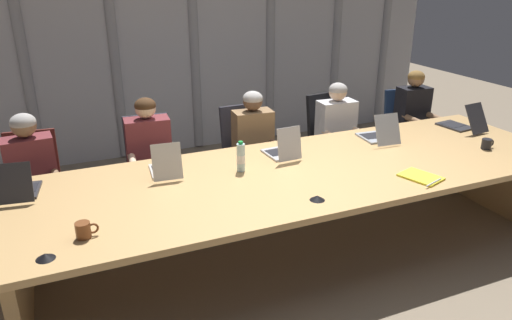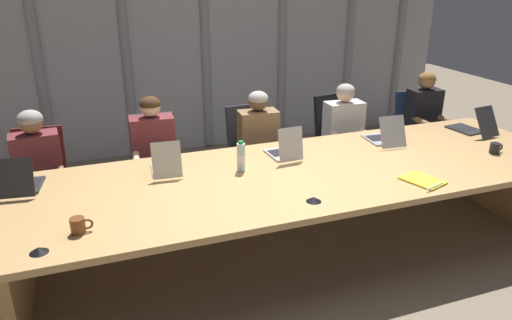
% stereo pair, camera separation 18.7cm
% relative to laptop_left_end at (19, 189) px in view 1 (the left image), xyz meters
% --- Properties ---
extents(ground_plane, '(13.68, 13.68, 0.00)m').
position_rel_laptop_left_end_xyz_m(ground_plane, '(2.09, -0.38, -0.79)').
color(ground_plane, '#7F705B').
extents(conference_table, '(4.81, 1.48, 0.74)m').
position_rel_laptop_left_end_xyz_m(conference_table, '(2.09, -0.38, -0.18)').
color(conference_table, tan).
rests_on(conference_table, ground_plane).
extents(curtain_backdrop, '(6.84, 0.17, 2.90)m').
position_rel_laptop_left_end_xyz_m(curtain_backdrop, '(2.09, 2.48, 0.66)').
color(curtain_backdrop, '#B2B2B7').
rests_on(curtain_backdrop, ground_plane).
extents(laptop_left_end, '(0.29, 0.41, 0.29)m').
position_rel_laptop_left_end_xyz_m(laptop_left_end, '(0.00, 0.00, 0.00)').
color(laptop_left_end, '#2D2D33').
rests_on(laptop_left_end, conference_table).
extents(laptop_left_mid, '(0.26, 0.40, 0.29)m').
position_rel_laptop_left_end_xyz_m(laptop_left_mid, '(1.06, -0.02, 0.00)').
color(laptop_left_mid, beige).
rests_on(laptop_left_mid, conference_table).
extents(laptop_center, '(0.24, 0.37, 0.30)m').
position_rel_laptop_left_end_xyz_m(laptop_center, '(2.09, -0.04, 0.00)').
color(laptop_center, '#BCBCC1').
rests_on(laptop_center, conference_table).
extents(laptop_right_mid, '(0.27, 0.44, 0.29)m').
position_rel_laptop_left_end_xyz_m(laptop_right_mid, '(3.12, -0.01, -0.00)').
color(laptop_right_mid, '#A8ADB7').
rests_on(laptop_right_mid, conference_table).
extents(laptop_right_end, '(0.29, 0.50, 0.29)m').
position_rel_laptop_left_end_xyz_m(laptop_right_end, '(4.13, -0.05, -0.00)').
color(laptop_right_end, '#2D2D33').
rests_on(laptop_right_end, conference_table).
extents(office_chair_left_end, '(0.60, 0.60, 0.93)m').
position_rel_laptop_left_end_xyz_m(office_chair_left_end, '(0.05, 0.77, -0.44)').
color(office_chair_left_end, '#511E19').
rests_on(office_chair_left_end, ground_plane).
extents(office_chair_left_mid, '(0.60, 0.60, 0.96)m').
position_rel_laptop_left_end_xyz_m(office_chair_left_mid, '(1.08, 0.77, -0.43)').
color(office_chair_left_mid, '#2D2D38').
rests_on(office_chair_left_mid, ground_plane).
extents(office_chair_center, '(0.60, 0.60, 0.95)m').
position_rel_laptop_left_end_xyz_m(office_chair_center, '(2.08, 0.77, -0.43)').
color(office_chair_center, '#2D2D38').
rests_on(office_chair_center, ground_plane).
extents(office_chair_right_mid, '(0.60, 0.61, 0.98)m').
position_rel_laptop_left_end_xyz_m(office_chair_right_mid, '(3.11, 0.77, -0.43)').
color(office_chair_right_mid, black).
rests_on(office_chair_right_mid, ground_plane).
extents(office_chair_right_end, '(0.60, 0.60, 0.93)m').
position_rel_laptop_left_end_xyz_m(office_chair_right_end, '(4.15, 0.77, -0.44)').
color(office_chair_right_end, navy).
rests_on(office_chair_right_end, ground_plane).
extents(person_left_end, '(0.44, 0.57, 1.16)m').
position_rel_laptop_left_end_xyz_m(person_left_end, '(0.06, 0.61, -0.12)').
color(person_left_end, brown).
rests_on(person_left_end, ground_plane).
extents(person_left_mid, '(0.44, 0.56, 1.19)m').
position_rel_laptop_left_end_xyz_m(person_left_mid, '(1.06, 0.62, -0.11)').
color(person_left_mid, brown).
rests_on(person_left_mid, ground_plane).
extents(person_center, '(0.42, 0.56, 1.15)m').
position_rel_laptop_left_end_xyz_m(person_center, '(2.11, 0.61, -0.13)').
color(person_center, olive).
rests_on(person_center, ground_plane).
extents(person_right_mid, '(0.42, 0.55, 1.15)m').
position_rel_laptop_left_end_xyz_m(person_right_mid, '(3.09, 0.61, -0.13)').
color(person_right_mid, silver).
rests_on(person_right_mid, ground_plane).
extents(person_right_end, '(0.39, 0.56, 1.20)m').
position_rel_laptop_left_end_xyz_m(person_right_end, '(4.12, 0.61, -0.12)').
color(person_right_end, black).
rests_on(person_right_end, ground_plane).
extents(water_bottle_primary, '(0.07, 0.07, 0.25)m').
position_rel_laptop_left_end_xyz_m(water_bottle_primary, '(1.64, -0.19, 0.06)').
color(water_bottle_primary, silver).
rests_on(water_bottle_primary, conference_table).
extents(coffee_mug_near, '(0.13, 0.09, 0.09)m').
position_rel_laptop_left_end_xyz_m(coffee_mug_near, '(3.89, -0.59, -0.01)').
color(coffee_mug_near, black).
rests_on(coffee_mug_near, conference_table).
extents(coffee_mug_far, '(0.14, 0.09, 0.10)m').
position_rel_laptop_left_end_xyz_m(coffee_mug_far, '(0.38, -0.79, -0.01)').
color(coffee_mug_far, brown).
rests_on(coffee_mug_far, conference_table).
extents(conference_mic_left_side, '(0.11, 0.11, 0.03)m').
position_rel_laptop_left_end_xyz_m(conference_mic_left_side, '(1.95, -0.90, -0.04)').
color(conference_mic_left_side, black).
rests_on(conference_mic_left_side, conference_table).
extents(conference_mic_middle, '(0.11, 0.11, 0.03)m').
position_rel_laptop_left_end_xyz_m(conference_mic_middle, '(0.16, -0.95, -0.04)').
color(conference_mic_middle, black).
rests_on(conference_mic_middle, conference_table).
extents(spiral_notepad, '(0.30, 0.36, 0.03)m').
position_rel_laptop_left_end_xyz_m(spiral_notepad, '(2.89, -0.88, -0.05)').
color(spiral_notepad, yellow).
rests_on(spiral_notepad, conference_table).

